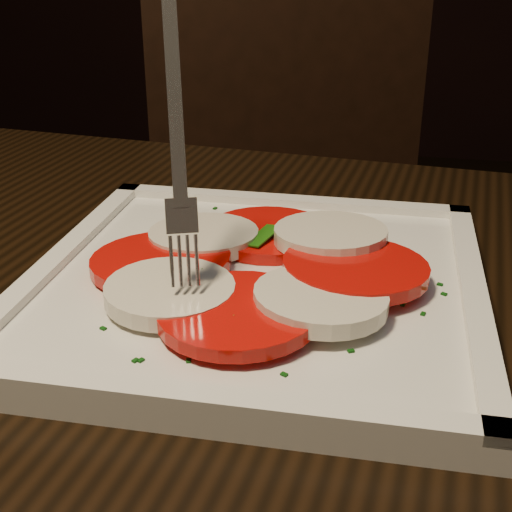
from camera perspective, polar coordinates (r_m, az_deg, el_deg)
The scene contains 4 objects.
chair at distance 1.07m, azimuth 3.32°, elevation 0.93°, with size 0.54×0.54×0.93m.
plate at distance 0.46m, azimuth 0.00°, elevation -2.57°, with size 0.28×0.28×0.01m, color white.
caprese_salad at distance 0.45m, azimuth 0.01°, elevation -0.74°, with size 0.23×0.24×0.02m.
fork at distance 0.41m, azimuth -6.38°, elevation 9.41°, with size 0.03×0.06×0.15m, color white, non-canonical shape.
Camera 1 is at (-0.15, -0.27, 0.97)m, focal length 50.00 mm.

